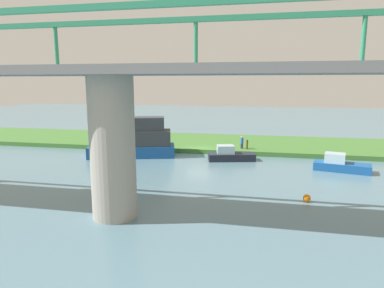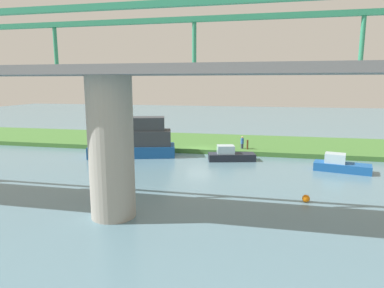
{
  "view_description": "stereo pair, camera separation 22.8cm",
  "coord_description": "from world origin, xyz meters",
  "px_view_note": "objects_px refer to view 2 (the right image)",
  "views": [
    {
      "loc": [
        -6.91,
        36.3,
        7.72
      ],
      "look_at": [
        -0.34,
        5.0,
        2.0
      ],
      "focal_mm": 31.92,
      "sensor_mm": 36.0,
      "label": 1
    },
    {
      "loc": [
        -7.14,
        36.25,
        7.72
      ],
      "look_at": [
        -0.34,
        5.0,
        2.0
      ],
      "focal_mm": 31.92,
      "sensor_mm": 36.0,
      "label": 2
    }
  ],
  "objects_px": {
    "motorboat_white": "(135,140)",
    "mooring_post": "(247,145)",
    "person_on_bank": "(242,142)",
    "houseboat_blue": "(230,155)",
    "marker_buoy": "(306,198)",
    "pontoon_yellow": "(340,165)",
    "bridge_pylon": "(111,148)"
  },
  "relations": [
    {
      "from": "bridge_pylon",
      "to": "houseboat_blue",
      "type": "distance_m",
      "value": 17.29
    },
    {
      "from": "houseboat_blue",
      "to": "person_on_bank",
      "type": "bearing_deg",
      "value": -102.19
    },
    {
      "from": "person_on_bank",
      "to": "motorboat_white",
      "type": "relative_size",
      "value": 0.15
    },
    {
      "from": "bridge_pylon",
      "to": "person_on_bank",
      "type": "bearing_deg",
      "value": -106.62
    },
    {
      "from": "pontoon_yellow",
      "to": "motorboat_white",
      "type": "bearing_deg",
      "value": -5.96
    },
    {
      "from": "bridge_pylon",
      "to": "pontoon_yellow",
      "type": "distance_m",
      "value": 20.9
    },
    {
      "from": "bridge_pylon",
      "to": "marker_buoy",
      "type": "distance_m",
      "value": 12.91
    },
    {
      "from": "pontoon_yellow",
      "to": "houseboat_blue",
      "type": "relative_size",
      "value": 1.01
    },
    {
      "from": "person_on_bank",
      "to": "mooring_post",
      "type": "distance_m",
      "value": 0.74
    },
    {
      "from": "motorboat_white",
      "to": "mooring_post",
      "type": "bearing_deg",
      "value": -161.66
    },
    {
      "from": "houseboat_blue",
      "to": "pontoon_yellow",
      "type": "bearing_deg",
      "value": 167.71
    },
    {
      "from": "motorboat_white",
      "to": "pontoon_yellow",
      "type": "height_order",
      "value": "motorboat_white"
    },
    {
      "from": "mooring_post",
      "to": "motorboat_white",
      "type": "relative_size",
      "value": 0.11
    },
    {
      "from": "mooring_post",
      "to": "pontoon_yellow",
      "type": "xyz_separation_m",
      "value": [
        -8.51,
        5.96,
        -0.47
      ]
    },
    {
      "from": "person_on_bank",
      "to": "pontoon_yellow",
      "type": "xyz_separation_m",
      "value": [
        -9.11,
        6.36,
        -0.64
      ]
    },
    {
      "from": "mooring_post",
      "to": "houseboat_blue",
      "type": "distance_m",
      "value": 4.1
    },
    {
      "from": "mooring_post",
      "to": "motorboat_white",
      "type": "bearing_deg",
      "value": 18.34
    },
    {
      "from": "person_on_bank",
      "to": "houseboat_blue",
      "type": "xyz_separation_m",
      "value": [
        0.9,
        4.17,
        -0.65
      ]
    },
    {
      "from": "motorboat_white",
      "to": "pontoon_yellow",
      "type": "bearing_deg",
      "value": 174.04
    },
    {
      "from": "person_on_bank",
      "to": "mooring_post",
      "type": "height_order",
      "value": "person_on_bank"
    },
    {
      "from": "person_on_bank",
      "to": "motorboat_white",
      "type": "bearing_deg",
      "value": 21.06
    },
    {
      "from": "motorboat_white",
      "to": "pontoon_yellow",
      "type": "distance_m",
      "value": 20.3
    },
    {
      "from": "person_on_bank",
      "to": "marker_buoy",
      "type": "height_order",
      "value": "person_on_bank"
    },
    {
      "from": "mooring_post",
      "to": "motorboat_white",
      "type": "xyz_separation_m",
      "value": [
        11.64,
        3.86,
        0.68
      ]
    },
    {
      "from": "houseboat_blue",
      "to": "marker_buoy",
      "type": "height_order",
      "value": "houseboat_blue"
    },
    {
      "from": "person_on_bank",
      "to": "motorboat_white",
      "type": "distance_m",
      "value": 11.84
    },
    {
      "from": "pontoon_yellow",
      "to": "person_on_bank",
      "type": "bearing_deg",
      "value": -34.9
    },
    {
      "from": "bridge_pylon",
      "to": "motorboat_white",
      "type": "bearing_deg",
      "value": -72.74
    },
    {
      "from": "person_on_bank",
      "to": "pontoon_yellow",
      "type": "distance_m",
      "value": 11.13
    },
    {
      "from": "bridge_pylon",
      "to": "motorboat_white",
      "type": "relative_size",
      "value": 0.86
    },
    {
      "from": "person_on_bank",
      "to": "motorboat_white",
      "type": "xyz_separation_m",
      "value": [
        11.04,
        4.25,
        0.5
      ]
    },
    {
      "from": "motorboat_white",
      "to": "marker_buoy",
      "type": "xyz_separation_m",
      "value": [
        -16.3,
        11.15,
        -1.45
      ]
    }
  ]
}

